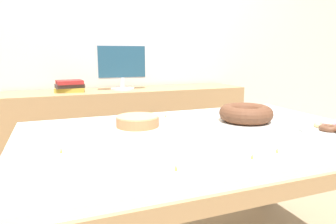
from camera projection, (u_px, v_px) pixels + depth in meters
name	position (u px, v px, depth m)	size (l,w,h in m)	color
wall_back	(120.00, 30.00, 2.76)	(8.00, 0.10, 2.60)	silver
dining_table	(198.00, 149.00, 1.40)	(1.63, 1.05, 0.73)	silver
sideboard	(130.00, 133.00, 2.66)	(2.05, 0.44, 0.78)	tan
computer_monitor	(122.00, 67.00, 2.52)	(0.42, 0.20, 0.38)	silver
book_stack	(70.00, 86.00, 2.40)	(0.24, 0.19, 0.09)	#B29933
cake_chocolate_round	(138.00, 123.00, 1.43)	(0.32, 0.32, 0.06)	silver
cake_golden_bundt	(246.00, 115.00, 1.54)	(0.31, 0.31, 0.09)	silver
plate_stack	(69.00, 135.00, 1.20)	(0.21, 0.21, 0.07)	silver
tealight_near_cakes	(252.00, 161.00, 0.98)	(0.04, 0.04, 0.04)	silver
tealight_near_front	(176.00, 172.00, 0.88)	(0.04, 0.04, 0.04)	silver
tealight_right_edge	(277.00, 154.00, 1.04)	(0.04, 0.04, 0.04)	silver
tealight_left_edge	(166.00, 118.00, 1.62)	(0.04, 0.04, 0.04)	silver
tealight_centre	(61.00, 155.00, 1.04)	(0.04, 0.04, 0.04)	silver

